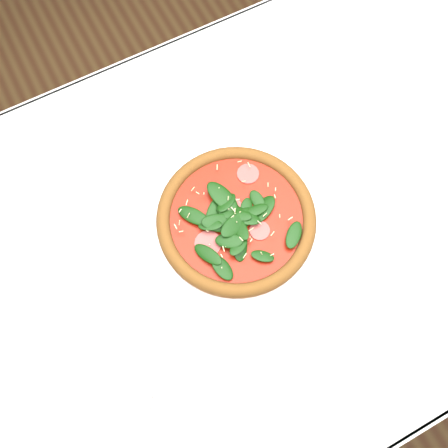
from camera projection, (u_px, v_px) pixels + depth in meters
ground at (250, 300)px, 1.55m from camera, size 6.00×6.00×0.00m
dining_table at (267, 231)px, 0.94m from camera, size 1.21×0.81×0.75m
plate at (236, 222)px, 0.83m from camera, size 0.31×0.31×0.01m
pizza at (236, 218)px, 0.82m from camera, size 0.35×0.35×0.03m
fork at (159, 431)px, 0.72m from camera, size 0.05×0.15×0.00m
saucer_far at (372, 43)px, 0.96m from camera, size 0.15×0.15×0.01m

